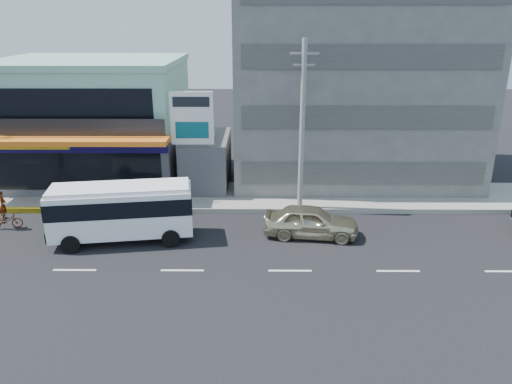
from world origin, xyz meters
TOP-DOWN VIEW (x-y plane):
  - ground at (0.00, 0.00)m, footprint 120.00×120.00m
  - sidewalk at (5.00, 9.50)m, footprint 70.00×5.00m
  - shop_building at (-8.00, 13.95)m, footprint 12.40×11.70m
  - concrete_building at (10.00, 15.00)m, footprint 16.00×12.00m
  - gap_structure at (0.00, 12.00)m, footprint 3.00×6.00m
  - satellite_dish at (0.00, 11.00)m, footprint 1.50×1.50m
  - billboard at (-0.50, 9.20)m, footprint 2.60×0.18m
  - utility_pole_near at (6.00, 7.40)m, footprint 1.60×0.30m
  - minibus at (-3.52, 3.27)m, footprint 7.46×3.36m
  - sedan at (6.32, 3.86)m, footprint 5.20×2.60m
  - motorcycle_rider at (-10.41, 4.74)m, footprint 1.81×1.05m

SIDE VIEW (x-z plane):
  - ground at x=0.00m, z-range 0.00..0.00m
  - sidewalk at x=5.00m, z-range 0.00..0.30m
  - motorcycle_rider at x=-10.41m, z-range -0.37..1.82m
  - sedan at x=6.32m, z-range 0.00..1.70m
  - gap_structure at x=0.00m, z-range 0.00..3.50m
  - minibus at x=-3.52m, z-range 0.29..3.30m
  - satellite_dish at x=0.00m, z-range 3.50..3.65m
  - shop_building at x=-8.00m, z-range 0.00..8.00m
  - billboard at x=-0.50m, z-range 1.48..8.38m
  - utility_pole_near at x=6.00m, z-range 0.15..10.15m
  - concrete_building at x=10.00m, z-range 0.00..14.00m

